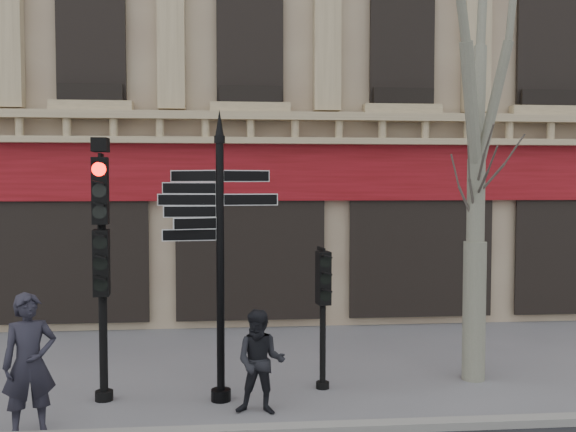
% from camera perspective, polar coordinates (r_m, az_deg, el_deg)
% --- Properties ---
extents(ground, '(80.00, 80.00, 0.00)m').
position_cam_1_polar(ground, '(10.34, -2.40, -15.99)').
color(ground, slate).
rests_on(ground, ground).
extents(kerb, '(80.00, 0.25, 0.12)m').
position_cam_1_polar(kerb, '(9.00, -1.94, -18.53)').
color(kerb, gray).
rests_on(kerb, ground).
extents(building, '(28.00, 15.52, 18.00)m').
position_cam_1_polar(building, '(22.95, -4.05, 17.18)').
color(building, '#9D8469').
rests_on(building, ground).
extents(fingerpost, '(1.97, 1.97, 4.46)m').
position_cam_1_polar(fingerpost, '(9.78, -6.07, 0.84)').
color(fingerpost, black).
rests_on(fingerpost, ground).
extents(traffic_signal_main, '(0.47, 0.36, 4.04)m').
position_cam_1_polar(traffic_signal_main, '(10.18, -16.23, -1.70)').
color(traffic_signal_main, black).
rests_on(traffic_signal_main, ground).
extents(traffic_signal_secondary, '(0.41, 0.32, 2.25)m').
position_cam_1_polar(traffic_signal_secondary, '(10.48, 3.12, -6.85)').
color(traffic_signal_secondary, black).
rests_on(traffic_signal_secondary, ground).
extents(pedestrian_a, '(0.82, 0.69, 1.90)m').
position_cam_1_polar(pedestrian_a, '(9.40, -22.00, -12.09)').
color(pedestrian_a, black).
rests_on(pedestrian_a, ground).
extents(pedestrian_b, '(0.84, 0.71, 1.52)m').
position_cam_1_polar(pedestrian_b, '(9.54, -2.47, -12.84)').
color(pedestrian_b, black).
rests_on(pedestrian_b, ground).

